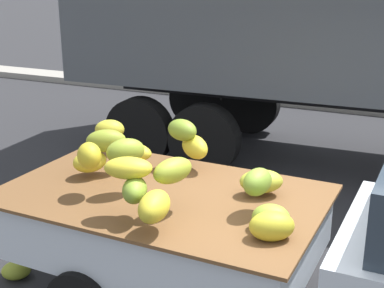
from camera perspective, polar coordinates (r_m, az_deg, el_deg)
fallen_banana_bunch_near_tailgate at (r=5.87m, az=-17.95°, el=-12.49°), size 0.38×0.38×0.18m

